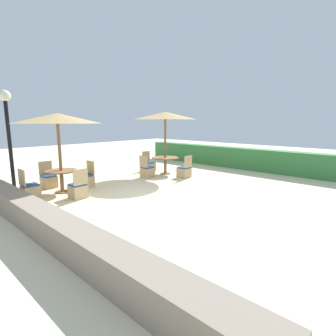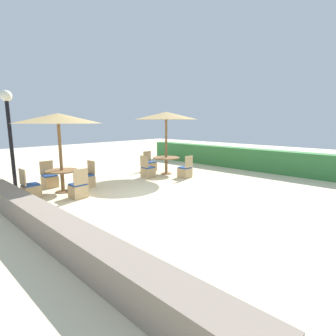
# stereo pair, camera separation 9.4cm
# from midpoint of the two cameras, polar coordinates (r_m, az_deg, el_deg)

# --- Properties ---
(ground_plane) EXTENTS (40.00, 40.00, 0.00)m
(ground_plane) POSITION_cam_midpoint_polar(r_m,az_deg,el_deg) (7.90, -2.68, -7.00)
(ground_plane) COLOR beige
(hedge_row) EXTENTS (13.00, 0.70, 1.02)m
(hedge_row) POSITION_cam_midpoint_polar(r_m,az_deg,el_deg) (13.28, 18.82, 1.74)
(hedge_row) COLOR #387A3D
(hedge_row) RESTS_ON ground_plane
(stone_border) EXTENTS (10.00, 0.56, 0.55)m
(stone_border) POSITION_cam_midpoint_polar(r_m,az_deg,el_deg) (6.16, -25.37, -10.34)
(stone_border) COLOR gray
(stone_border) RESTS_ON ground_plane
(lamp_post) EXTENTS (0.36, 0.36, 3.32)m
(lamp_post) POSITION_cam_midpoint_polar(r_m,az_deg,el_deg) (10.14, -31.14, 8.84)
(lamp_post) COLOR black
(lamp_post) RESTS_ON ground_plane
(parasol_front_left) EXTENTS (2.72, 2.72, 2.58)m
(parasol_front_left) POSITION_cam_midpoint_polar(r_m,az_deg,el_deg) (9.16, -22.55, 9.89)
(parasol_front_left) COLOR brown
(parasol_front_left) RESTS_ON ground_plane
(round_table_front_left) EXTENTS (1.02, 1.02, 0.74)m
(round_table_front_left) POSITION_cam_midpoint_polar(r_m,az_deg,el_deg) (9.32, -21.79, -1.45)
(round_table_front_left) COLOR brown
(round_table_front_left) RESTS_ON ground_plane
(patio_chair_front_left_east) EXTENTS (0.46, 0.46, 0.93)m
(patio_chair_front_left_east) POSITION_cam_midpoint_polar(r_m,az_deg,el_deg) (8.51, -18.61, -4.45)
(patio_chair_front_left_east) COLOR tan
(patio_chair_front_left_east) RESTS_ON ground_plane
(patio_chair_front_left_west) EXTENTS (0.46, 0.46, 0.93)m
(patio_chair_front_left_west) POSITION_cam_midpoint_polar(r_m,az_deg,el_deg) (10.24, -24.13, -2.39)
(patio_chair_front_left_west) COLOR tan
(patio_chair_front_left_west) RESTS_ON ground_plane
(patio_chair_front_left_south) EXTENTS (0.46, 0.46, 0.93)m
(patio_chair_front_left_south) POSITION_cam_midpoint_polar(r_m,az_deg,el_deg) (9.02, -27.47, -4.27)
(patio_chair_front_left_south) COLOR tan
(patio_chair_front_left_south) RESTS_ON ground_plane
(patio_chair_front_left_north) EXTENTS (0.46, 0.46, 0.93)m
(patio_chair_front_left_north) POSITION_cam_midpoint_polar(r_m,az_deg,el_deg) (9.84, -16.95, -2.42)
(patio_chair_front_left_north) COLOR tan
(patio_chair_front_left_north) RESTS_ON ground_plane
(parasol_back_left) EXTENTS (2.72, 2.72, 2.73)m
(parasol_back_left) POSITION_cam_midpoint_polar(r_m,az_deg,el_deg) (11.53, -0.17, 11.26)
(parasol_back_left) COLOR brown
(parasol_back_left) RESTS_ON ground_plane
(round_table_back_left) EXTENTS (1.19, 1.19, 0.75)m
(round_table_back_left) POSITION_cam_midpoint_polar(r_m,az_deg,el_deg) (11.65, -0.17, 1.67)
(round_table_back_left) COLOR brown
(round_table_back_left) RESTS_ON ground_plane
(patio_chair_back_left_west) EXTENTS (0.46, 0.46, 0.93)m
(patio_chair_back_left_west) POSITION_cam_midpoint_polar(r_m,az_deg,el_deg) (12.42, -3.73, 0.55)
(patio_chair_back_left_west) COLOR tan
(patio_chair_back_left_west) RESTS_ON ground_plane
(patio_chair_back_left_east) EXTENTS (0.46, 0.46, 0.93)m
(patio_chair_back_left_east) POSITION_cam_midpoint_polar(r_m,az_deg,el_deg) (10.97, 4.00, -0.74)
(patio_chair_back_left_east) COLOR tan
(patio_chair_back_left_east) RESTS_ON ground_plane
(patio_chair_back_left_south) EXTENTS (0.46, 0.46, 0.93)m
(patio_chair_back_left_south) POSITION_cam_midpoint_polar(r_m,az_deg,el_deg) (11.01, -4.18, -0.70)
(patio_chair_back_left_south) COLOR tan
(patio_chair_back_left_south) RESTS_ON ground_plane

